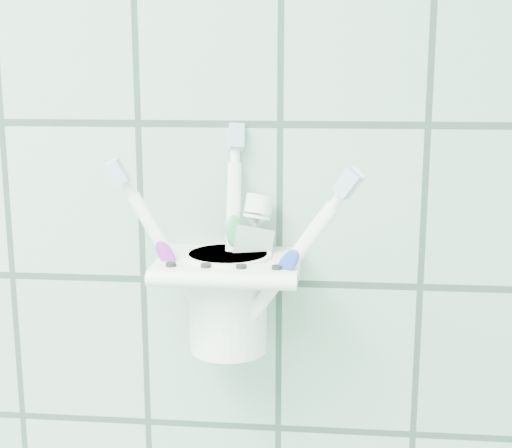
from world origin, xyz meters
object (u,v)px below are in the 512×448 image
(holder_bracket, at_px, (229,267))
(toothbrush_blue, at_px, (229,236))
(toothbrush_orange, at_px, (228,236))
(cup, at_px, (228,297))
(toothbrush_pink, at_px, (220,242))
(toothpaste_tube, at_px, (235,259))

(holder_bracket, xyz_separation_m, toothbrush_blue, (0.00, -0.01, 0.03))
(toothbrush_orange, bearing_deg, toothbrush_blue, -18.27)
(holder_bracket, relative_size, cup, 1.38)
(toothbrush_pink, bearing_deg, cup, 72.21)
(toothbrush_blue, bearing_deg, holder_bracket, 80.97)
(holder_bracket, bearing_deg, toothbrush_blue, -83.07)
(toothbrush_pink, bearing_deg, toothbrush_orange, -0.22)
(cup, bearing_deg, toothpaste_tube, -35.68)
(toothbrush_blue, distance_m, toothpaste_tube, 0.03)
(toothbrush_pink, xyz_separation_m, toothbrush_blue, (0.01, -0.00, 0.01))
(toothpaste_tube, bearing_deg, cup, 128.24)
(toothbrush_orange, bearing_deg, toothbrush_pink, -149.64)
(cup, relative_size, toothpaste_tube, 0.63)
(toothbrush_blue, distance_m, toothbrush_orange, 0.00)
(toothbrush_blue, bearing_deg, toothbrush_orange, 115.22)
(holder_bracket, height_order, cup, same)
(toothbrush_orange, distance_m, toothpaste_tube, 0.03)
(cup, distance_m, toothbrush_blue, 0.07)
(cup, relative_size, toothbrush_orange, 0.47)
(holder_bracket, bearing_deg, cup, 111.68)
(toothbrush_orange, relative_size, toothpaste_tube, 1.33)
(toothbrush_blue, bearing_deg, toothpaste_tube, 50.42)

